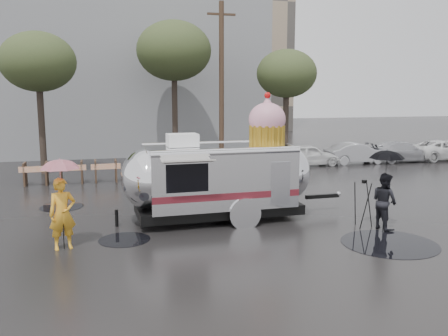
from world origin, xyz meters
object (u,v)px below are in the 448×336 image
object	(u,v)px
airstream_trailer	(221,174)
person_right	(384,201)
person_left	(62,214)
tripod	(363,199)

from	to	relation	value
airstream_trailer	person_right	distance (m)	5.03
person_left	tripod	world-z (taller)	person_left
person_right	person_left	bearing A→B (deg)	78.28
person_right	tripod	bearing A→B (deg)	44.84
person_left	person_right	size ratio (longest dim) A/B	1.11
person_left	person_right	bearing A→B (deg)	-17.89
airstream_trailer	tripod	size ratio (longest dim) A/B	5.27
person_left	person_right	xyz separation A→B (m)	(9.09, -0.56, -0.09)
airstream_trailer	person_left	size ratio (longest dim) A/B	4.11
airstream_trailer	person_right	world-z (taller)	airstream_trailer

